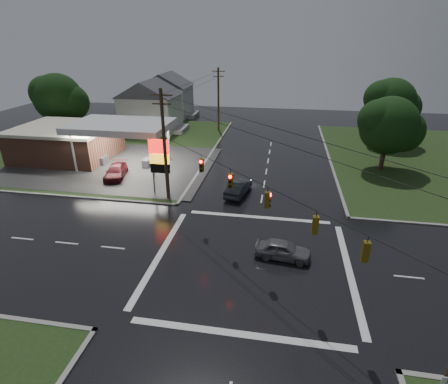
% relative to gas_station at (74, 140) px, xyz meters
% --- Properties ---
extents(ground, '(120.00, 120.00, 0.00)m').
position_rel_gas_station_xyz_m(ground, '(25.68, -19.70, -2.55)').
color(ground, black).
rests_on(ground, ground).
extents(grass_nw, '(36.00, 36.00, 0.08)m').
position_rel_gas_station_xyz_m(grass_nw, '(-0.32, 6.30, -2.51)').
color(grass_nw, '#1C3116').
rests_on(grass_nw, ground).
extents(gas_station, '(26.20, 18.00, 5.60)m').
position_rel_gas_station_xyz_m(gas_station, '(0.00, 0.00, 0.00)').
color(gas_station, '#2D2D2D').
rests_on(gas_station, ground).
extents(pylon_sign, '(2.00, 0.35, 6.00)m').
position_rel_gas_station_xyz_m(pylon_sign, '(15.18, -9.20, 1.46)').
color(pylon_sign, '#59595E').
rests_on(pylon_sign, ground).
extents(utility_pole_nw, '(2.20, 0.32, 11.00)m').
position_rel_gas_station_xyz_m(utility_pole_nw, '(16.18, -10.20, 3.17)').
color(utility_pole_nw, '#382619').
rests_on(utility_pole_nw, ground).
extents(utility_pole_n, '(2.20, 0.32, 10.50)m').
position_rel_gas_station_xyz_m(utility_pole_n, '(16.18, 18.30, 2.92)').
color(utility_pole_n, '#382619').
rests_on(utility_pole_n, ground).
extents(traffic_signals, '(26.87, 26.87, 1.47)m').
position_rel_gas_station_xyz_m(traffic_signals, '(25.69, -19.72, 3.93)').
color(traffic_signals, black).
rests_on(traffic_signals, ground).
extents(house_near, '(11.05, 8.48, 8.60)m').
position_rel_gas_station_xyz_m(house_near, '(4.73, 16.30, 1.86)').
color(house_near, silver).
rests_on(house_near, ground).
extents(house_far, '(11.05, 8.48, 8.60)m').
position_rel_gas_station_xyz_m(house_far, '(3.73, 28.30, 1.86)').
color(house_far, silver).
rests_on(house_far, ground).
extents(tree_nw_behind, '(8.93, 7.60, 10.00)m').
position_rel_gas_station_xyz_m(tree_nw_behind, '(-8.17, 10.29, 3.63)').
color(tree_nw_behind, black).
rests_on(tree_nw_behind, ground).
extents(tree_ne_near, '(7.99, 6.80, 8.98)m').
position_rel_gas_station_xyz_m(tree_ne_near, '(39.82, 2.29, 3.01)').
color(tree_ne_near, black).
rests_on(tree_ne_near, ground).
extents(tree_ne_far, '(8.46, 7.20, 9.80)m').
position_rel_gas_station_xyz_m(tree_ne_far, '(42.83, 14.29, 3.63)').
color(tree_ne_far, black).
rests_on(tree_ne_far, ground).
extents(car_north, '(2.53, 4.98, 1.57)m').
position_rel_gas_station_xyz_m(car_north, '(23.15, -8.01, -1.76)').
color(car_north, black).
rests_on(car_north, ground).
extents(car_crossing, '(4.35, 2.17, 1.42)m').
position_rel_gas_station_xyz_m(car_crossing, '(27.94, -18.83, -1.84)').
color(car_crossing, slate).
rests_on(car_crossing, ground).
extents(car_pump, '(3.07, 5.39, 1.47)m').
position_rel_gas_station_xyz_m(car_pump, '(8.37, -5.70, -1.81)').
color(car_pump, '#541319').
rests_on(car_pump, ground).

